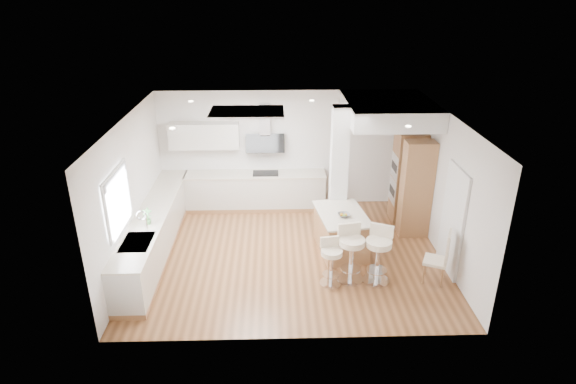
{
  "coord_description": "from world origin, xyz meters",
  "views": [
    {
      "loc": [
        -0.29,
        -8.39,
        5.03
      ],
      "look_at": [
        -0.03,
        0.4,
        1.2
      ],
      "focal_mm": 30.0,
      "sensor_mm": 36.0,
      "label": 1
    }
  ],
  "objects_px": {
    "peninsula": "(341,232)",
    "bar_stool_a": "(331,259)",
    "bar_stool_c": "(378,252)",
    "dining_chair": "(441,256)",
    "bar_stool_b": "(351,250)"
  },
  "relations": [
    {
      "from": "peninsula",
      "to": "bar_stool_a",
      "type": "relative_size",
      "value": 1.66
    },
    {
      "from": "peninsula",
      "to": "dining_chair",
      "type": "xyz_separation_m",
      "value": [
        1.65,
        -1.19,
        0.13
      ]
    },
    {
      "from": "peninsula",
      "to": "bar_stool_a",
      "type": "height_order",
      "value": "peninsula"
    },
    {
      "from": "bar_stool_b",
      "to": "dining_chair",
      "type": "xyz_separation_m",
      "value": [
        1.61,
        -0.13,
        -0.06
      ]
    },
    {
      "from": "bar_stool_c",
      "to": "dining_chair",
      "type": "distance_m",
      "value": 1.13
    },
    {
      "from": "bar_stool_c",
      "to": "dining_chair",
      "type": "relative_size",
      "value": 1.05
    },
    {
      "from": "bar_stool_b",
      "to": "bar_stool_c",
      "type": "distance_m",
      "value": 0.48
    },
    {
      "from": "peninsula",
      "to": "bar_stool_b",
      "type": "xyz_separation_m",
      "value": [
        0.04,
        -1.06,
        0.19
      ]
    },
    {
      "from": "bar_stool_a",
      "to": "bar_stool_b",
      "type": "height_order",
      "value": "bar_stool_b"
    },
    {
      "from": "peninsula",
      "to": "bar_stool_c",
      "type": "distance_m",
      "value": 1.25
    },
    {
      "from": "peninsula",
      "to": "bar_stool_a",
      "type": "bearing_deg",
      "value": -113.71
    },
    {
      "from": "peninsula",
      "to": "bar_stool_b",
      "type": "distance_m",
      "value": 1.08
    },
    {
      "from": "bar_stool_b",
      "to": "bar_stool_c",
      "type": "height_order",
      "value": "bar_stool_c"
    },
    {
      "from": "peninsula",
      "to": "bar_stool_c",
      "type": "height_order",
      "value": "bar_stool_c"
    },
    {
      "from": "bar_stool_a",
      "to": "peninsula",
      "type": "bearing_deg",
      "value": 64.89
    }
  ]
}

